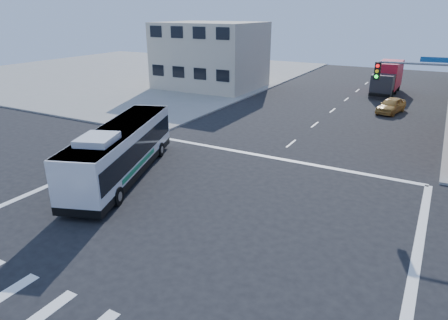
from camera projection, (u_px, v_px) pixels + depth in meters
The scene contains 7 objects.
ground at pixel (198, 218), 19.19m from camera, with size 120.00×120.00×0.00m, color black.
sidewalk_nw at pixel (130, 72), 63.65m from camera, with size 50.00×50.00×0.15m, color gray.
building_west at pixel (211, 56), 50.04m from camera, with size 12.06×10.06×8.00m.
signal_mast_ne at pixel (438, 95), 22.05m from camera, with size 7.91×1.13×8.07m.
transit_bus at pixel (122, 150), 23.39m from camera, with size 6.28×11.61×3.40m.
box_truck at pixel (387, 79), 47.02m from camera, with size 2.57×8.16×3.65m.
parked_car at pixel (391, 105), 38.57m from camera, with size 1.73×4.30×1.46m, color gold.
Camera 1 is at (9.27, -14.28, 9.38)m, focal length 32.00 mm.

